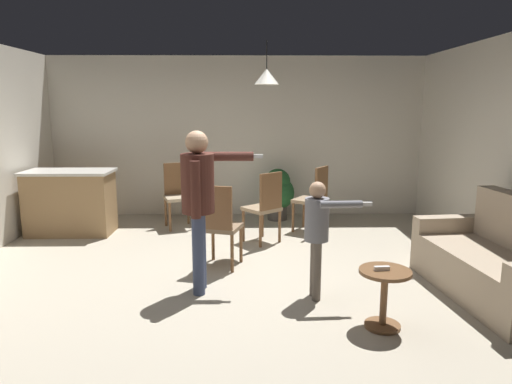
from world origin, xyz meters
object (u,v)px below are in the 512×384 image
Objects in this scene: side_table_by_couch at (384,292)px; dining_chair_by_counter at (265,205)px; kitchen_counter at (70,202)px; dining_chair_centre_back at (220,223)px; couch_floral at (498,265)px; person_adult at (199,194)px; potted_plant_corner at (278,192)px; person_child at (318,227)px; dining_chair_near_wall at (178,193)px; dining_chair_spare at (314,196)px; spare_remote_on_table at (382,268)px.

dining_chair_by_counter reaches higher than side_table_by_couch.
dining_chair_centre_back is (2.30, -1.52, 0.07)m from kitchen_counter.
side_table_by_couch is at bearing 109.94° from couch_floral.
side_table_by_couch is at bearing 63.76° from person_adult.
person_child is at bearing -86.61° from potted_plant_corner.
couch_floral and dining_chair_by_counter have the same top height.
potted_plant_corner reaches higher than side_table_by_couch.
person_child is (3.31, -2.39, 0.25)m from kitchen_counter.
person_adult is 0.84m from dining_chair_centre_back.
kitchen_counter is 4.09m from person_child.
dining_chair_near_wall is (-1.34, 0.91, 0.00)m from dining_chair_by_counter.
dining_chair_spare is (2.09, -0.35, 0.00)m from dining_chair_near_wall.
couch_floral and dining_chair_near_wall have the same top height.
dining_chair_centre_back reaches higher than spare_remote_on_table.
person_adult is 2.70m from dining_chair_near_wall.
dining_chair_near_wall reaches higher than kitchen_counter.
person_child is (-0.48, 0.63, 0.40)m from side_table_by_couch.
person_adult is at bearing -102.06° from person_child.
kitchen_counter is 1.26× the size of dining_chair_spare.
dining_chair_by_counter is 1.00× the size of dining_chair_centre_back.
kitchen_counter is at bearing 141.47° from side_table_by_couch.
person_adult reaches higher than dining_chair_by_counter.
person_adult reaches higher than kitchen_counter.
dining_chair_centre_back is 7.69× the size of spare_remote_on_table.
couch_floral is 3.77m from potted_plant_corner.
dining_chair_by_counter is 1.14m from dining_chair_centre_back.
side_table_by_couch is at bearing 103.82° from dining_chair_near_wall.
person_adult is 1.65× the size of dining_chair_by_counter.
dining_chair_by_counter is at bearing 109.73° from spare_remote_on_table.
dining_chair_near_wall is 1.00× the size of dining_chair_centre_back.
potted_plant_corner is at bearing 99.48° from spare_remote_on_table.
dining_chair_near_wall is 1.00× the size of dining_chair_spare.
kitchen_counter is 2.92m from dining_chair_by_counter.
dining_chair_near_wall is 4.07m from spare_remote_on_table.
kitchen_counter is at bearing 59.23° from couch_floral.
dining_chair_spare is (1.32, 1.56, 0.00)m from dining_chair_centre_back.
person_child is 1.34m from dining_chair_centre_back.
person_child is at bearing -116.90° from dining_chair_by_counter.
dining_chair_centre_back is at bearing -109.37° from potted_plant_corner.
person_adult is 1.65× the size of dining_chair_near_wall.
dining_chair_spare is at bearing 150.78° from dining_chair_near_wall.
dining_chair_centre_back is at bearing -133.52° from person_child.
dining_chair_near_wall is at bearing -164.98° from potted_plant_corner.
spare_remote_on_table reaches higher than side_table_by_couch.
person_adult reaches higher than potted_plant_corner.
person_adult is at bearing 152.77° from spare_remote_on_table.
spare_remote_on_table is (-0.03, -0.01, 0.21)m from side_table_by_couch.
dining_chair_spare is at bearing -3.42° from dining_chair_by_counter.
potted_plant_corner is (-0.50, 0.77, -0.07)m from dining_chair_spare.
person_child reaches higher than side_table_by_couch.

